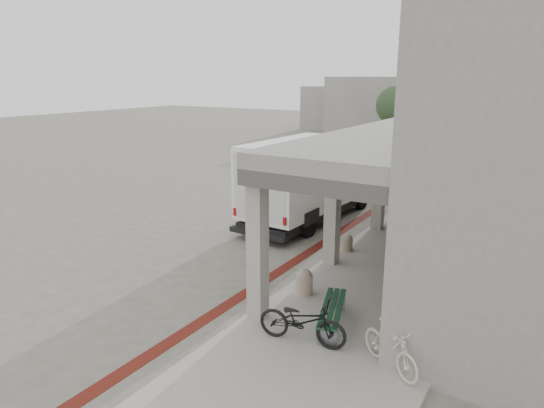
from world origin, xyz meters
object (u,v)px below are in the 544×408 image
Objects in this scene: bicycle_cream at (390,347)px; fedex_truck at (311,177)px; utility_cabinet at (448,242)px; bench at (332,312)px; bicycle_black at (302,321)px.

fedex_truck is at bearing 68.45° from bicycle_cream.
utility_cabinet is (5.74, -2.05, -1.05)m from fedex_truck.
bench is (4.49, -7.65, -1.26)m from fedex_truck.
bicycle_black is (-0.23, -0.97, 0.17)m from bench.
utility_cabinet reaches higher than bicycle_cream.
bench is at bearing -21.86° from bicycle_black.
utility_cabinet is 6.56m from bicycle_cream.
bench is 1.30× the size of bicycle_cream.
fedex_truck is at bearing 102.53° from bench.
bench is 1.90m from bicycle_cream.
fedex_truck is 4.88× the size of bicycle_cream.
utility_cabinet is 6.74m from bicycle_black.
bicycle_black reaches higher than bench.
bicycle_black is (-1.48, -6.57, -0.05)m from utility_cabinet.
fedex_truck is at bearing 169.23° from utility_cabinet.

